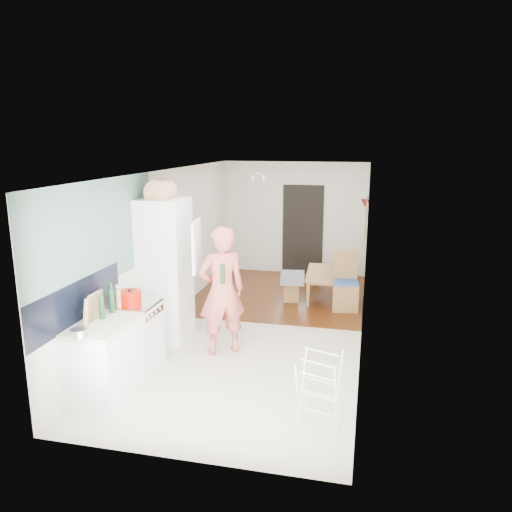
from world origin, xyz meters
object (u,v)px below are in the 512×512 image
at_px(dining_table, 329,287).
at_px(drying_rack, 319,391).
at_px(person, 222,279).
at_px(stool, 291,292).
at_px(dining_chair, 346,282).

distance_m(dining_table, drying_rack, 4.44).
xyz_separation_m(person, stool, (0.59, 2.50, -0.90)).
xyz_separation_m(dining_chair, stool, (-1.01, 0.26, -0.34)).
height_order(dining_chair, drying_rack, dining_chair).
bearing_deg(stool, dining_table, 28.47).
xyz_separation_m(dining_table, dining_chair, (0.34, -0.62, 0.31)).
xyz_separation_m(person, dining_table, (1.26, 2.86, -0.87)).
height_order(person, drying_rack, person).
bearing_deg(person, drying_rack, 101.02).
distance_m(person, dining_chair, 2.81).
bearing_deg(person, stool, -136.59).
height_order(dining_table, drying_rack, drying_rack).
bearing_deg(drying_rack, dining_chair, 108.33).
bearing_deg(person, dining_table, -147.05).
bearing_deg(dining_table, dining_chair, -154.79).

